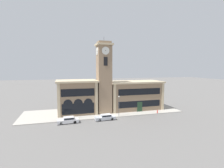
% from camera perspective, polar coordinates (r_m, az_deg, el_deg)
% --- Properties ---
extents(ground_plane, '(300.00, 300.00, 0.00)m').
position_cam_1_polar(ground_plane, '(43.82, -0.96, -11.03)').
color(ground_plane, '#605E5B').
extents(sidewalk_kerb, '(42.78, 12.65, 0.15)m').
position_cam_1_polar(sidewalk_kerb, '(49.71, -2.91, -8.96)').
color(sidewalk_kerb, '#A39E93').
rests_on(sidewalk_kerb, ground_plane).
extents(clock_tower, '(4.31, 4.31, 20.44)m').
position_cam_1_polar(clock_tower, '(47.03, -2.62, 2.09)').
color(clock_tower, '#897056').
rests_on(clock_tower, ground_plane).
extents(town_hall_left_wing, '(10.76, 8.07, 9.01)m').
position_cam_1_polar(town_hall_left_wing, '(48.28, -11.39, -4.08)').
color(town_hall_left_wing, '#897056').
rests_on(town_hall_left_wing, ground_plane).
extents(town_hall_right_wing, '(15.98, 8.07, 8.38)m').
position_cam_1_polar(town_hall_right_wing, '(52.49, 7.34, -3.61)').
color(town_hall_right_wing, '#897056').
rests_on(town_hall_right_wing, ground_plane).
extents(parked_car_near, '(4.73, 2.00, 1.41)m').
position_cam_1_polar(parked_car_near, '(40.92, -14.11, -11.32)').
color(parked_car_near, silver).
rests_on(parked_car_near, ground_plane).
extents(parked_car_mid, '(4.87, 1.90, 1.35)m').
position_cam_1_polar(parked_car_mid, '(42.07, -2.18, -10.74)').
color(parked_car_mid, '#B2B7C1').
rests_on(parked_car_mid, ground_plane).
extents(street_lamp, '(0.36, 0.36, 5.15)m').
position_cam_1_polar(street_lamp, '(44.23, 2.27, -6.10)').
color(street_lamp, '#4C4C51').
rests_on(street_lamp, sidewalk_kerb).
extents(fire_hydrant, '(0.22, 0.22, 0.87)m').
position_cam_1_polar(fire_hydrant, '(49.29, 14.58, -8.66)').
color(fire_hydrant, red).
rests_on(fire_hydrant, sidewalk_kerb).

